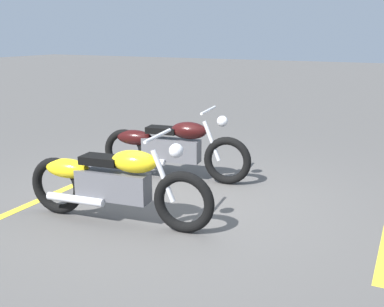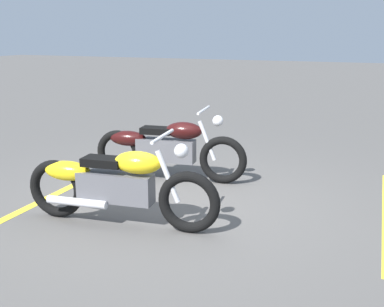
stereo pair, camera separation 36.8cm
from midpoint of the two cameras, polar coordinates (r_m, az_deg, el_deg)
name	(u,v)px [view 1 (the left image)]	position (r m, az deg, el deg)	size (l,w,h in m)	color
ground_plane	(175,202)	(5.81, -0.28, -5.96)	(60.00, 60.00, 0.00)	#514F4C
motorcycle_bright_foreground	(112,182)	(5.11, -7.77, -3.50)	(2.23, 0.65, 1.04)	black
motorcycle_dark_foreground	(171,147)	(6.61, -1.07, 0.80)	(2.22, 0.67, 1.04)	black
parking_stripe_near	(28,205)	(5.98, -17.78, -6.04)	(3.20, 0.12, 0.01)	yellow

